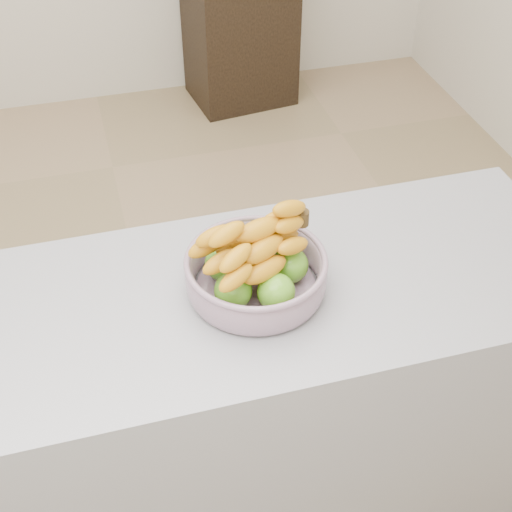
% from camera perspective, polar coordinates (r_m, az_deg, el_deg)
% --- Properties ---
extents(ground, '(4.00, 4.00, 0.00)m').
position_cam_1_polar(ground, '(2.76, -8.38, -6.81)').
color(ground, '#977D5D').
rests_on(ground, ground).
extents(counter, '(2.00, 0.60, 0.90)m').
position_cam_1_polar(counter, '(1.94, -6.15, -13.52)').
color(counter, '#9B9CA3').
rests_on(counter, ground).
extents(cabinet, '(0.59, 0.50, 0.97)m').
position_cam_1_polar(cabinet, '(4.07, -1.32, 18.68)').
color(cabinet, black).
rests_on(cabinet, ground).
extents(fruit_bowl, '(0.32, 0.32, 0.19)m').
position_cam_1_polar(fruit_bowl, '(1.58, -0.01, -1.08)').
color(fruit_bowl, '#AAB4CD').
rests_on(fruit_bowl, counter).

